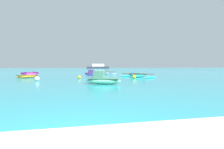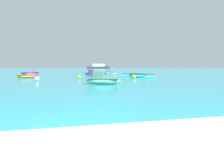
{
  "view_description": "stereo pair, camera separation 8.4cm",
  "coord_description": "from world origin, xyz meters",
  "px_view_note": "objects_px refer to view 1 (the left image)",
  "views": [
    {
      "loc": [
        0.18,
        -2.76,
        1.43
      ],
      "look_at": [
        4.98,
        20.33,
        0.25
      ],
      "focal_mm": 28.0,
      "sensor_mm": 36.0,
      "label": 1
    },
    {
      "loc": [
        0.26,
        -2.78,
        1.43
      ],
      "look_at": [
        4.98,
        20.33,
        0.25
      ],
      "focal_mm": 28.0,
      "sensor_mm": 36.0,
      "label": 2
    }
  ],
  "objects_px": {
    "moored_boat_1": "(30,73)",
    "moored_boat_3": "(107,73)",
    "moored_boat_0": "(28,76)",
    "mooring_buoy_2": "(37,79)",
    "moored_boat_2": "(138,76)",
    "moored_boat_4": "(103,79)",
    "mooring_buoy_1": "(79,77)",
    "distant_ferry": "(98,67)",
    "moored_boat_5": "(93,73)",
    "mooring_buoy_0": "(134,77)"
  },
  "relations": [
    {
      "from": "moored_boat_1",
      "to": "moored_boat_4",
      "type": "distance_m",
      "value": 19.49
    },
    {
      "from": "mooring_buoy_0",
      "to": "mooring_buoy_2",
      "type": "height_order",
      "value": "mooring_buoy_2"
    },
    {
      "from": "moored_boat_4",
      "to": "distant_ferry",
      "type": "bearing_deg",
      "value": 105.03
    },
    {
      "from": "mooring_buoy_1",
      "to": "moored_boat_5",
      "type": "bearing_deg",
      "value": 71.29
    },
    {
      "from": "distant_ferry",
      "to": "moored_boat_3",
      "type": "bearing_deg",
      "value": -95.68
    },
    {
      "from": "moored_boat_1",
      "to": "mooring_buoy_2",
      "type": "relative_size",
      "value": 8.45
    },
    {
      "from": "moored_boat_5",
      "to": "distant_ferry",
      "type": "distance_m",
      "value": 60.62
    },
    {
      "from": "mooring_buoy_2",
      "to": "distant_ferry",
      "type": "bearing_deg",
      "value": 78.18
    },
    {
      "from": "moored_boat_2",
      "to": "moored_boat_5",
      "type": "height_order",
      "value": "moored_boat_5"
    },
    {
      "from": "moored_boat_3",
      "to": "moored_boat_4",
      "type": "relative_size",
      "value": 1.24
    },
    {
      "from": "moored_boat_0",
      "to": "moored_boat_3",
      "type": "relative_size",
      "value": 0.63
    },
    {
      "from": "moored_boat_3",
      "to": "moored_boat_5",
      "type": "bearing_deg",
      "value": 173.98
    },
    {
      "from": "moored_boat_3",
      "to": "moored_boat_0",
      "type": "bearing_deg",
      "value": 157.08
    },
    {
      "from": "moored_boat_1",
      "to": "moored_boat_5",
      "type": "relative_size",
      "value": 1.25
    },
    {
      "from": "moored_boat_1",
      "to": "distant_ferry",
      "type": "relative_size",
      "value": 0.33
    },
    {
      "from": "moored_boat_2",
      "to": "moored_boat_0",
      "type": "bearing_deg",
      "value": 142.96
    },
    {
      "from": "moored_boat_1",
      "to": "moored_boat_3",
      "type": "height_order",
      "value": "moored_boat_3"
    },
    {
      "from": "moored_boat_3",
      "to": "moored_boat_4",
      "type": "distance_m",
      "value": 15.94
    },
    {
      "from": "moored_boat_0",
      "to": "moored_boat_2",
      "type": "height_order",
      "value": "moored_boat_2"
    },
    {
      "from": "moored_boat_1",
      "to": "moored_boat_5",
      "type": "height_order",
      "value": "moored_boat_5"
    },
    {
      "from": "moored_boat_3",
      "to": "mooring_buoy_2",
      "type": "relative_size",
      "value": 8.29
    },
    {
      "from": "mooring_buoy_0",
      "to": "moored_boat_3",
      "type": "bearing_deg",
      "value": 96.85
    },
    {
      "from": "moored_boat_0",
      "to": "moored_boat_1",
      "type": "distance_m",
      "value": 8.67
    },
    {
      "from": "mooring_buoy_0",
      "to": "mooring_buoy_1",
      "type": "distance_m",
      "value": 6.09
    },
    {
      "from": "moored_boat_3",
      "to": "moored_boat_2",
      "type": "bearing_deg",
      "value": -131.14
    },
    {
      "from": "moored_boat_0",
      "to": "distant_ferry",
      "type": "relative_size",
      "value": 0.21
    },
    {
      "from": "moored_boat_3",
      "to": "moored_boat_5",
      "type": "relative_size",
      "value": 1.23
    },
    {
      "from": "moored_boat_1",
      "to": "distant_ferry",
      "type": "bearing_deg",
      "value": 48.48
    },
    {
      "from": "mooring_buoy_0",
      "to": "moored_boat_0",
      "type": "bearing_deg",
      "value": 163.54
    },
    {
      "from": "moored_boat_2",
      "to": "moored_boat_3",
      "type": "relative_size",
      "value": 1.29
    },
    {
      "from": "moored_boat_2",
      "to": "moored_boat_5",
      "type": "distance_m",
      "value": 7.47
    },
    {
      "from": "moored_boat_3",
      "to": "distant_ferry",
      "type": "bearing_deg",
      "value": 27.97
    },
    {
      "from": "moored_boat_2",
      "to": "mooring_buoy_2",
      "type": "relative_size",
      "value": 10.71
    },
    {
      "from": "moored_boat_0",
      "to": "moored_boat_2",
      "type": "bearing_deg",
      "value": -50.33
    },
    {
      "from": "moored_boat_0",
      "to": "mooring_buoy_1",
      "type": "bearing_deg",
      "value": -65.6
    },
    {
      "from": "moored_boat_2",
      "to": "moored_boat_3",
      "type": "xyz_separation_m",
      "value": [
        -2.36,
        8.7,
        -0.02
      ]
    },
    {
      "from": "moored_boat_0",
      "to": "mooring_buoy_2",
      "type": "distance_m",
      "value": 4.99
    },
    {
      "from": "moored_boat_4",
      "to": "mooring_buoy_2",
      "type": "bearing_deg",
      "value": 166.3
    },
    {
      "from": "moored_boat_2",
      "to": "mooring_buoy_0",
      "type": "bearing_deg",
      "value": -150.11
    },
    {
      "from": "mooring_buoy_1",
      "to": "distant_ferry",
      "type": "relative_size",
      "value": 0.03
    },
    {
      "from": "moored_boat_5",
      "to": "mooring_buoy_1",
      "type": "distance_m",
      "value": 6.79
    },
    {
      "from": "moored_boat_5",
      "to": "mooring_buoy_0",
      "type": "xyz_separation_m",
      "value": [
        3.82,
        -7.49,
        -0.08
      ]
    },
    {
      "from": "moored_boat_5",
      "to": "mooring_buoy_1",
      "type": "height_order",
      "value": "moored_boat_5"
    },
    {
      "from": "moored_boat_3",
      "to": "mooring_buoy_0",
      "type": "height_order",
      "value": "moored_boat_3"
    },
    {
      "from": "moored_boat_4",
      "to": "moored_boat_2",
      "type": "bearing_deg",
      "value": 73.86
    },
    {
      "from": "moored_boat_5",
      "to": "mooring_buoy_0",
      "type": "relative_size",
      "value": 6.92
    },
    {
      "from": "moored_boat_0",
      "to": "moored_boat_5",
      "type": "height_order",
      "value": "moored_boat_5"
    },
    {
      "from": "moored_boat_1",
      "to": "mooring_buoy_0",
      "type": "xyz_separation_m",
      "value": [
        13.7,
        -12.01,
        0.0
      ]
    },
    {
      "from": "moored_boat_2",
      "to": "moored_boat_4",
      "type": "height_order",
      "value": "moored_boat_4"
    },
    {
      "from": "mooring_buoy_0",
      "to": "mooring_buoy_1",
      "type": "bearing_deg",
      "value": 169.94
    }
  ]
}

